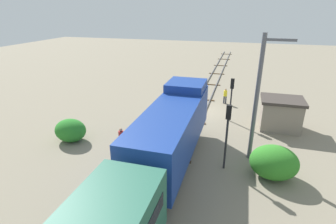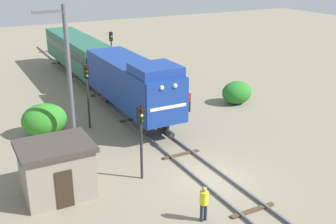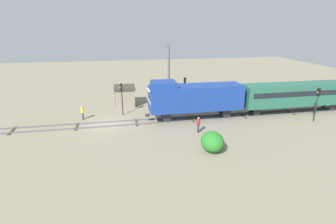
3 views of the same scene
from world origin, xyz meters
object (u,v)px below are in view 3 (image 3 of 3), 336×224
traffic_signal_mid (185,88)px  catenary_mast (169,75)px  locomotive (194,97)px  traffic_signal_near (122,93)px  relay_hut (125,96)px  worker_near_track (82,112)px  passenger_car_leading (294,94)px  worker_by_signal (198,124)px  traffic_signal_far (317,99)px

traffic_signal_mid → catenary_mast: catenary_mast is taller
locomotive → traffic_signal_near: bearing=-110.9°
relay_hut → worker_near_track: bearing=-45.7°
locomotive → catenary_mast: 5.74m
passenger_car_leading → worker_near_track: passenger_car_leading is taller
worker_near_track → relay_hut: (-5.10, 5.22, 0.40)m
worker_by_signal → worker_near_track: bearing=44.4°
worker_by_signal → relay_hut: (-11.70, -7.19, 0.40)m
traffic_signal_far → relay_hut: bearing=-117.2°
passenger_car_leading → traffic_signal_far: (3.60, 0.34, 0.27)m
traffic_signal_mid → traffic_signal_far: bearing=63.4°
relay_hut → traffic_signal_far: bearing=62.8°
locomotive → traffic_signal_near: size_ratio=2.86×
passenger_car_leading → traffic_signal_far: 3.63m
worker_near_track → relay_hut: size_ratio=0.49×
passenger_car_leading → traffic_signal_near: traffic_signal_near is taller
traffic_signal_far → worker_near_track: (-6.00, -26.84, -1.80)m
worker_by_signal → catenary_mast: catenary_mast is taller
passenger_car_leading → catenary_mast: size_ratio=1.64×
passenger_car_leading → worker_by_signal: passenger_car_leading is taller
worker_by_signal → passenger_car_leading: bearing=-90.9°
traffic_signal_mid → traffic_signal_far: traffic_signal_mid is taller
traffic_signal_far → worker_by_signal: (0.60, -14.42, -1.80)m
worker_by_signal → catenary_mast: bearing=-9.3°
worker_near_track → worker_by_signal: bearing=-148.0°
locomotive → traffic_signal_mid: locomotive is taller
traffic_signal_near → relay_hut: (-4.30, 0.47, -1.43)m
worker_near_track → locomotive: bearing=-130.4°
relay_hut → traffic_signal_near: bearing=-6.2°
traffic_signal_far → worker_by_signal: 14.55m
passenger_car_leading → worker_by_signal: size_ratio=8.24×
passenger_car_leading → worker_by_signal: 14.77m
worker_by_signal → catenary_mast: 10.00m
traffic_signal_far → worker_near_track: 27.56m
locomotive → traffic_signal_mid: (-3.40, -0.28, 0.31)m
passenger_car_leading → traffic_signal_mid: traffic_signal_mid is taller
traffic_signal_far → relay_hut: (-11.10, -21.61, -1.40)m
locomotive → traffic_signal_far: bearing=75.3°
traffic_signal_mid → relay_hut: traffic_signal_mid is taller
passenger_car_leading → traffic_signal_mid: size_ratio=3.15×
passenger_car_leading → worker_near_track: (-2.40, -26.49, -1.53)m
traffic_signal_near → worker_by_signal: (7.40, 7.65, -1.83)m
worker_by_signal → catenary_mast: (-9.26, -1.34, 3.53)m
traffic_signal_near → worker_near_track: size_ratio=2.38×
traffic_signal_near → catenary_mast: catenary_mast is taller
locomotive → passenger_car_leading: size_ratio=0.83×
catenary_mast → relay_hut: (-2.44, -5.85, -3.13)m
passenger_car_leading → worker_near_track: bearing=-95.2°
traffic_signal_near → catenary_mast: (-1.86, 6.32, 1.70)m
relay_hut → passenger_car_leading: bearing=70.6°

